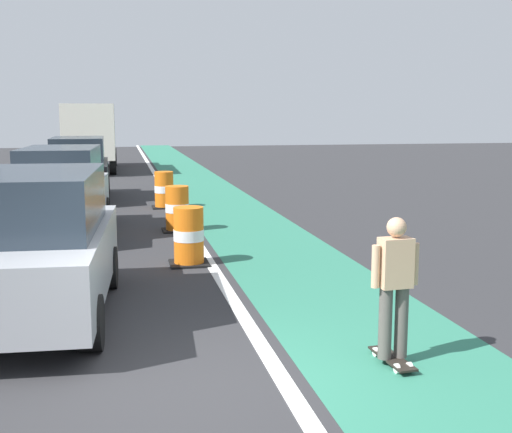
{
  "coord_description": "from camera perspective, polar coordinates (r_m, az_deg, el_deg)",
  "views": [
    {
      "loc": [
        -0.74,
        -6.46,
        2.82
      ],
      "look_at": [
        1.49,
        4.12,
        1.1
      ],
      "focal_mm": 45.78,
      "sensor_mm": 36.0,
      "label": 1
    }
  ],
  "objects": [
    {
      "name": "traffic_barrel_back",
      "position": [
        19.76,
        -8.03,
        2.3
      ],
      "size": [
        0.73,
        0.73,
        1.09
      ],
      "color": "orange",
      "rests_on": "ground"
    },
    {
      "name": "ground_plane",
      "position": [
        7.08,
        -5.09,
        -14.45
      ],
      "size": [
        100.0,
        100.0,
        0.0
      ],
      "primitive_type": "plane",
      "color": "#2D2D30"
    },
    {
      "name": "lane_divider_stripe",
      "position": [
        18.74,
        -6.75,
        0.33
      ],
      "size": [
        0.2,
        80.0,
        0.01
      ],
      "primitive_type": "cube",
      "color": "silver",
      "rests_on": "ground"
    },
    {
      "name": "parked_suv_nearest",
      "position": [
        9.44,
        -18.53,
        -2.33
      ],
      "size": [
        2.12,
        4.7,
        2.04
      ],
      "color": "#9EA0A5",
      "rests_on": "ground"
    },
    {
      "name": "parked_suv_second",
      "position": [
        15.82,
        -16.62,
        2.18
      ],
      "size": [
        2.1,
        4.69,
        2.04
      ],
      "color": "#9EA0A5",
      "rests_on": "ground"
    },
    {
      "name": "traffic_barrel_mid",
      "position": [
        15.81,
        -6.9,
        0.65
      ],
      "size": [
        0.73,
        0.73,
        1.09
      ],
      "color": "orange",
      "rests_on": "ground"
    },
    {
      "name": "traffic_barrel_front",
      "position": [
        12.27,
        -5.9,
        -1.76
      ],
      "size": [
        0.73,
        0.73,
        1.09
      ],
      "color": "orange",
      "rests_on": "ground"
    },
    {
      "name": "skateboarder_on_lane",
      "position": [
        7.47,
        12.01,
        -5.97
      ],
      "size": [
        0.57,
        0.81,
        1.69
      ],
      "color": "black",
      "rests_on": "ground"
    },
    {
      "name": "bike_lane_strip",
      "position": [
        18.93,
        -2.23,
        0.47
      ],
      "size": [
        2.5,
        80.0,
        0.01
      ],
      "primitive_type": "cube",
      "color": "#2D755B",
      "rests_on": "ground"
    },
    {
      "name": "parked_suv_third",
      "position": [
        22.19,
        -15.22,
        4.1
      ],
      "size": [
        1.95,
        4.62,
        2.04
      ],
      "color": "black",
      "rests_on": "ground"
    },
    {
      "name": "delivery_truck_down_block",
      "position": [
        33.15,
        -14.23,
        7.07
      ],
      "size": [
        2.37,
        7.6,
        3.23
      ],
      "color": "silver",
      "rests_on": "ground"
    }
  ]
}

